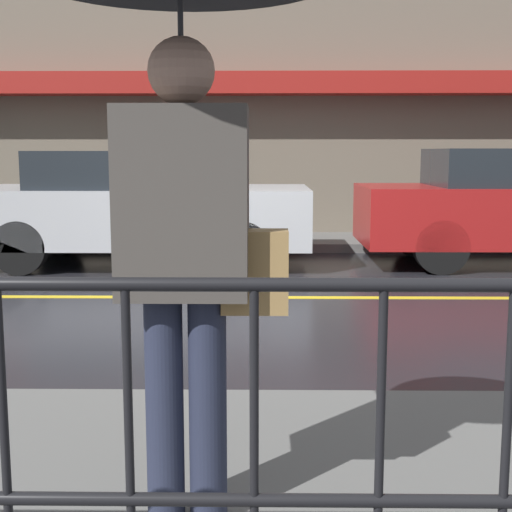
{
  "coord_description": "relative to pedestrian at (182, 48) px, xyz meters",
  "views": [
    {
      "loc": [
        0.35,
        -7.26,
        1.51
      ],
      "look_at": [
        0.28,
        -1.63,
        0.68
      ],
      "focal_mm": 50.0,
      "sensor_mm": 36.0,
      "label": 1
    }
  ],
  "objects": [
    {
      "name": "sidewalk_far",
      "position": [
        -0.06,
        8.82,
        -1.79
      ],
      "size": [
        28.0,
        1.63,
        0.13
      ],
      "color": "#60605E",
      "rests_on": "ground_plane"
    },
    {
      "name": "building_storefront",
      "position": [
        -0.06,
        9.76,
        1.51
      ],
      "size": [
        28.0,
        0.85,
        6.83
      ],
      "color": "#706656",
      "rests_on": "ground_plane"
    },
    {
      "name": "sidewalk_near",
      "position": [
        -0.06,
        0.21,
        -1.79
      ],
      "size": [
        28.0,
        2.48,
        0.13
      ],
      "color": "#60605E",
      "rests_on": "ground_plane"
    },
    {
      "name": "pedestrian",
      "position": [
        0.0,
        0.0,
        0.0
      ],
      "size": [
        1.09,
        1.09,
        2.19
      ],
      "color": "#23283D",
      "rests_on": "sidewalk_near"
    },
    {
      "name": "ground_plane",
      "position": [
        -0.06,
        4.73,
        -1.86
      ],
      "size": [
        80.0,
        80.0,
        0.0
      ],
      "primitive_type": "plane",
      "color": "black"
    },
    {
      "name": "lane_marking",
      "position": [
        -0.06,
        4.73,
        -1.85
      ],
      "size": [
        25.2,
        0.12,
        0.01
      ],
      "color": "gold",
      "rests_on": "ground_plane"
    },
    {
      "name": "railing_foreground",
      "position": [
        -0.06,
        -0.78,
        -1.07
      ],
      "size": [
        12.0,
        0.04,
        1.06
      ],
      "color": "black",
      "rests_on": "sidewalk_near"
    },
    {
      "name": "car_silver",
      "position": [
        -1.4,
        6.96,
        -1.08
      ],
      "size": [
        4.42,
        1.94,
        1.51
      ],
      "color": "#B2B5BA",
      "rests_on": "ground_plane"
    }
  ]
}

